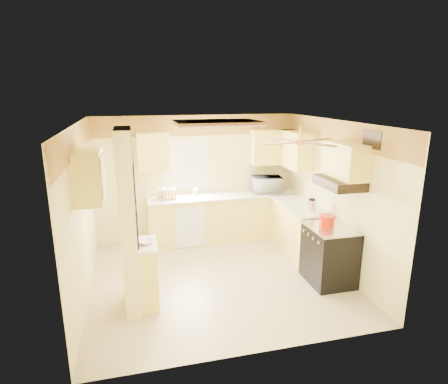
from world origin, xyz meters
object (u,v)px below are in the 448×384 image
object	(u,v)px
stove	(329,255)
dutch_oven	(327,220)
bowl	(146,242)
kettle	(312,205)
microwave	(267,184)

from	to	relation	value
stove	dutch_oven	bearing A→B (deg)	104.73
bowl	stove	bearing A→B (deg)	0.37
dutch_oven	kettle	bearing A→B (deg)	84.67
bowl	dutch_oven	bearing A→B (deg)	2.53
kettle	microwave	bearing A→B (deg)	102.02
microwave	bowl	size ratio (longest dim) A/B	2.96
microwave	dutch_oven	world-z (taller)	microwave
bowl	kettle	distance (m)	2.93
bowl	kettle	xyz separation A→B (m)	(2.83, 0.76, 0.09)
bowl	kettle	bearing A→B (deg)	14.93
kettle	bowl	bearing A→B (deg)	-165.07
stove	dutch_oven	world-z (taller)	dutch_oven
microwave	bowl	world-z (taller)	microwave
stove	microwave	world-z (taller)	microwave
stove	kettle	distance (m)	0.95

